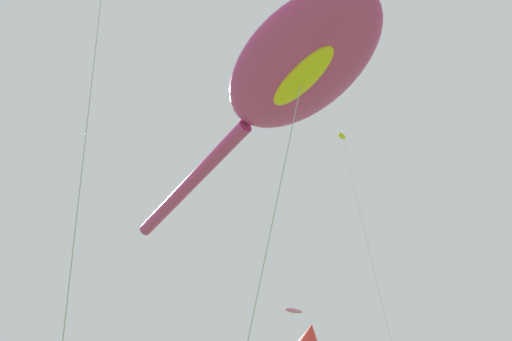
% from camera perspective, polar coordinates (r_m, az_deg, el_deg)
% --- Properties ---
extents(big_show_kite, '(4.27, 13.16, 13.28)m').
position_cam_1_polar(big_show_kite, '(13.90, 4.50, 11.88)').
color(big_show_kite, '#CC3899').
rests_on(big_show_kite, ground).
extents(small_kite_triangle_green, '(2.64, 0.65, 17.19)m').
position_cam_1_polar(small_kite_triangle_green, '(21.22, 11.49, 0.68)').
color(small_kite_triangle_green, yellow).
rests_on(small_kite_triangle_green, ground).
extents(small_kite_diamond_red, '(4.07, 2.41, 14.37)m').
position_cam_1_polar(small_kite_diamond_red, '(30.56, 4.65, -17.17)').
color(small_kite_diamond_red, pink).
rests_on(small_kite_diamond_red, ground).
extents(small_kite_stunt_black, '(2.70, 1.82, 10.87)m').
position_cam_1_polar(small_kite_stunt_black, '(23.83, 6.74, -19.83)').
color(small_kite_stunt_black, red).
rests_on(small_kite_stunt_black, ground).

